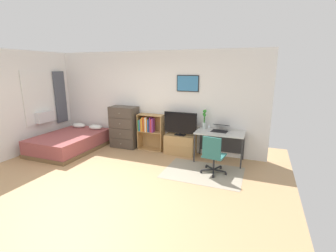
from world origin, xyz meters
The scene contains 14 objects.
ground_plane centered at (0.00, 0.00, 0.00)m, with size 7.20×7.20×0.00m, color tan.
wall_back_with_posters centered at (0.01, 2.43, 1.35)m, with size 6.12×0.09×2.70m.
area_rug centered at (1.74, 1.22, 0.00)m, with size 1.70×1.20×0.01m, color #9E937F.
bed centered at (-2.09, 1.36, 0.23)m, with size 1.44×2.02×0.58m.
dresser centered at (-0.82, 2.15, 0.59)m, with size 0.78×0.46×1.18m.
bookshelf centered at (-0.05, 2.22, 0.61)m, with size 0.73×0.30×1.01m.
tv_stand centered at (0.89, 2.17, 0.26)m, with size 0.80×0.41×0.53m.
television centered at (0.89, 2.15, 0.83)m, with size 0.89×0.16×0.61m.
desk centered at (1.94, 2.13, 0.61)m, with size 1.16×0.65×0.74m.
office_chair centered at (1.94, 1.23, 0.46)m, with size 0.57×0.58×0.86m.
laptop centered at (1.92, 2.17, 0.80)m, with size 0.41×0.44×0.17m.
computer_mouse centered at (2.18, 2.06, 0.76)m, with size 0.06×0.10×0.03m, color silver.
bamboo_vase centered at (1.50, 2.25, 1.01)m, with size 0.10×0.10×0.50m.
wine_glass centered at (1.68, 2.00, 0.87)m, with size 0.07×0.07×0.18m.
Camera 1 is at (2.82, -3.64, 2.25)m, focal length 25.70 mm.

